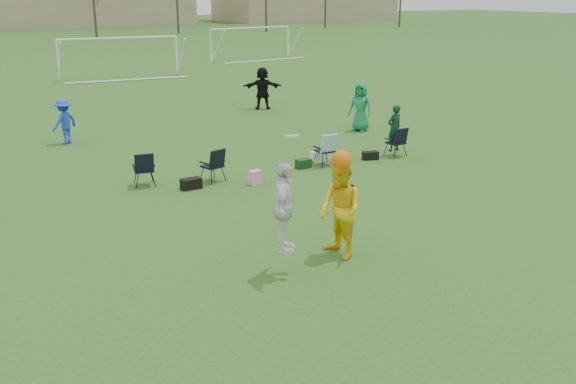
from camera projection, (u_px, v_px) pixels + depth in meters
ground at (373, 288)px, 11.72m from camera, size 260.00×260.00×0.00m
fielder_blue at (64, 122)px, 22.56m from camera, size 1.18×1.06×1.59m
fielder_green_far at (361, 107)px, 24.64m from camera, size 0.97×1.08×1.85m
fielder_black at (263, 88)px, 29.20m from camera, size 1.85×1.23×1.91m
center_contest at (323, 208)px, 12.52m from camera, size 2.27×1.30×2.72m
sideline_setup at (298, 152)px, 19.50m from camera, size 8.87×1.89×1.68m
goal_mid at (119, 46)px, 39.68m from camera, size 7.40×0.63×2.46m
goal_right at (251, 34)px, 50.24m from camera, size 7.35×1.14×2.46m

